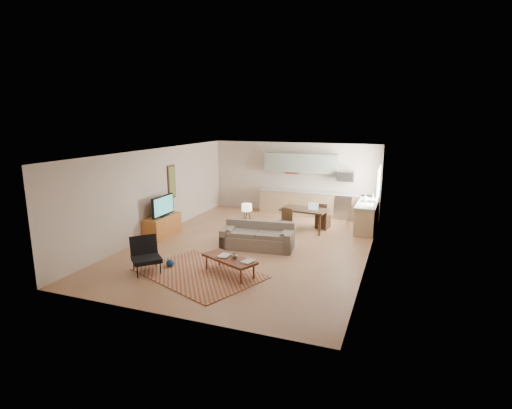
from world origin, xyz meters
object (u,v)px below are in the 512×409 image
at_px(console_table, 247,230).
at_px(coffee_table, 229,266).
at_px(sofa, 257,236).
at_px(tv_credenza, 162,226).
at_px(dining_table, 304,220).
at_px(armchair, 146,256).

bearing_deg(console_table, coffee_table, -59.72).
bearing_deg(sofa, tv_credenza, 172.35).
xyz_separation_m(coffee_table, console_table, (-0.63, 2.68, 0.10)).
bearing_deg(tv_credenza, dining_table, 28.13).
xyz_separation_m(console_table, dining_table, (1.38, 1.58, 0.05)).
height_order(tv_credenza, dining_table, dining_table).
bearing_deg(armchair, tv_credenza, 70.04).
xyz_separation_m(sofa, tv_credenza, (-3.20, 0.08, -0.04)).
distance_m(console_table, dining_table, 2.09).
height_order(armchair, dining_table, armchair).
bearing_deg(coffee_table, sofa, 116.18).
height_order(coffee_table, console_table, console_table).
relative_size(sofa, console_table, 3.34).
bearing_deg(armchair, console_table, 22.16).
bearing_deg(dining_table, armchair, -112.04).
distance_m(sofa, console_table, 0.86).
height_order(armchair, console_table, armchair).
xyz_separation_m(sofa, dining_table, (0.80, 2.21, 0.00)).
distance_m(armchair, console_table, 3.50).
relative_size(coffee_table, dining_table, 0.96).
bearing_deg(console_table, armchair, -94.39).
bearing_deg(tv_credenza, armchair, -63.51).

